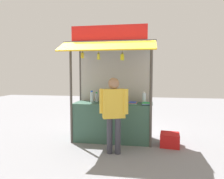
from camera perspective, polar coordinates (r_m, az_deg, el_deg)
name	(u,v)px	position (r m, az deg, el deg)	size (l,w,h in m)	color
ground_plane	(112,140)	(5.54, 0.00, -13.96)	(20.00, 20.00, 0.00)	gray
stall_counter	(112,122)	(5.40, 0.00, -8.97)	(1.96, 0.67, 0.99)	#385B4C
stall_structure	(113,75)	(5.36, 0.18, 4.08)	(2.16, 1.51, 2.85)	#4C4742
water_bottle_center	(97,97)	(5.56, -4.29, -2.15)	(0.07, 0.07, 0.26)	silver
water_bottle_front_left	(144,98)	(5.28, 8.88, -2.33)	(0.08, 0.08, 0.30)	silver
water_bottle_back_left	(126,98)	(5.41, 4.03, -2.41)	(0.07, 0.07, 0.24)	silver
water_bottle_back_right	(92,97)	(5.46, -5.62, -2.03)	(0.09, 0.09, 0.31)	silver
magazine_stack_mid_right	(147,104)	(5.09, 9.78, -3.91)	(0.27, 0.33, 0.05)	black
magazine_stack_left	(119,103)	(5.14, 1.83, -3.79)	(0.23, 0.27, 0.04)	blue
magazine_stack_right	(133,103)	(5.13, 5.88, -3.79)	(0.22, 0.31, 0.05)	green
banana_bunch_inner_right	(98,57)	(4.89, -3.79, 9.11)	(0.10, 0.10, 0.30)	#332D23
banana_bunch_leftmost	(122,57)	(4.80, 2.89, 9.02)	(0.11, 0.11, 0.33)	#332D23
banana_bunch_rightmost	(82,55)	(5.00, -8.21, 9.39)	(0.09, 0.09, 0.27)	#332D23
vendor_person	(114,108)	(4.44, 0.48, -5.28)	(0.63, 0.36, 1.66)	#383842
plastic_crate	(170,140)	(5.28, 15.77, -13.29)	(0.45, 0.45, 0.31)	red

